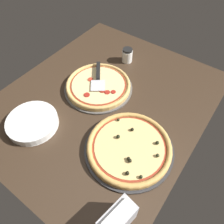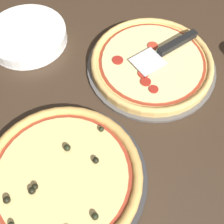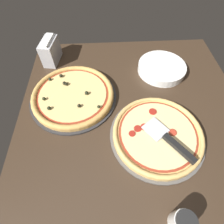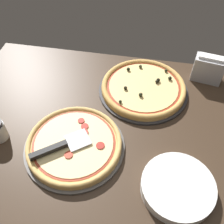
% 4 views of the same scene
% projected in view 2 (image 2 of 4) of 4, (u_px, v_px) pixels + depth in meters
% --- Properties ---
extents(ground_plane, '(1.26, 1.06, 0.04)m').
position_uv_depth(ground_plane, '(134.00, 92.00, 0.94)').
color(ground_plane, '#38281C').
extents(pizza_pan_front, '(0.40, 0.40, 0.01)m').
position_uv_depth(pizza_pan_front, '(151.00, 67.00, 0.96)').
color(pizza_pan_front, '#565451').
rests_on(pizza_pan_front, ground_plane).
extents(pizza_front, '(0.37, 0.37, 0.03)m').
position_uv_depth(pizza_front, '(152.00, 62.00, 0.94)').
color(pizza_front, '#DBAD60').
rests_on(pizza_front, pizza_pan_front).
extents(pizza_pan_back, '(0.42, 0.42, 0.01)m').
position_uv_depth(pizza_pan_back, '(63.00, 179.00, 0.77)').
color(pizza_pan_back, '#2D2D30').
rests_on(pizza_pan_back, ground_plane).
extents(pizza_back, '(0.39, 0.39, 0.04)m').
position_uv_depth(pizza_back, '(62.00, 176.00, 0.76)').
color(pizza_back, tan).
rests_on(pizza_back, pizza_pan_back).
extents(serving_spatula, '(0.22, 0.18, 0.02)m').
position_uv_depth(serving_spatula, '(172.00, 46.00, 0.95)').
color(serving_spatula, silver).
rests_on(serving_spatula, pizza_front).
extents(plate_stack, '(0.26, 0.26, 0.04)m').
position_uv_depth(plate_stack, '(27.00, 36.00, 1.01)').
color(plate_stack, white).
rests_on(plate_stack, ground_plane).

